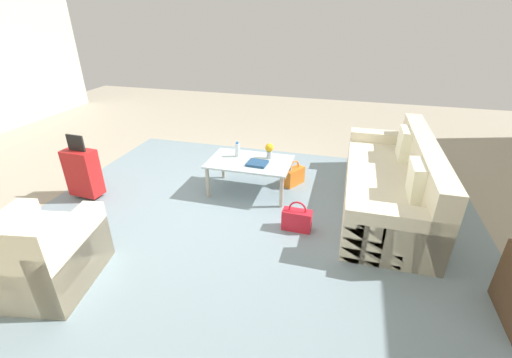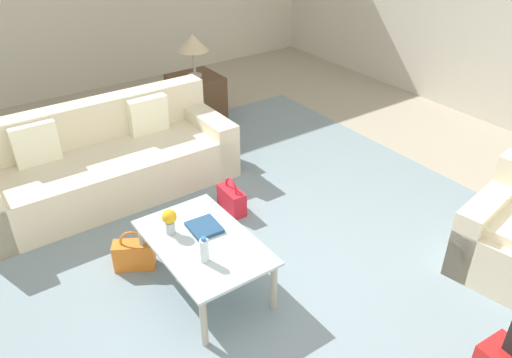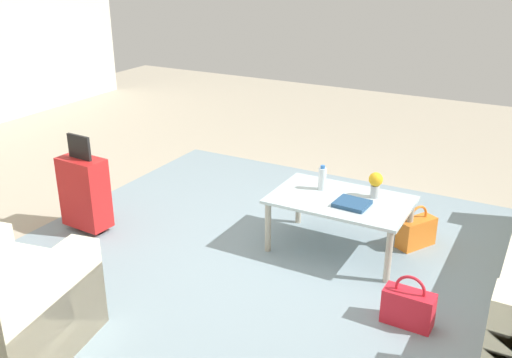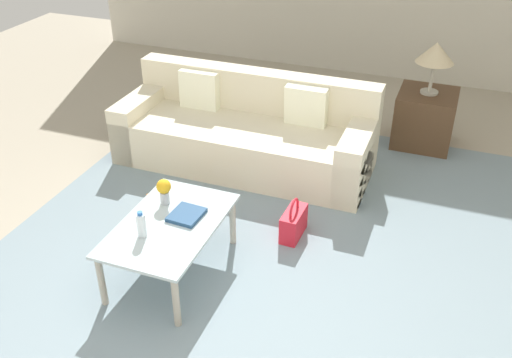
# 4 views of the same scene
# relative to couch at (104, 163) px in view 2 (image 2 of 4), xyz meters

# --- Properties ---
(ground_plane) EXTENTS (12.00, 12.00, 0.00)m
(ground_plane) POSITION_rel_couch_xyz_m (2.20, 0.60, -0.30)
(ground_plane) COLOR #A89E89
(area_rug) EXTENTS (5.20, 4.40, 0.01)m
(area_rug) POSITION_rel_couch_xyz_m (1.60, 0.80, -0.29)
(area_rug) COLOR gray
(area_rug) RESTS_ON ground
(couch) EXTENTS (0.94, 2.47, 0.86)m
(couch) POSITION_rel_couch_xyz_m (0.00, 0.00, 0.00)
(couch) COLOR beige
(couch) RESTS_ON ground
(coffee_table) EXTENTS (1.06, 0.68, 0.45)m
(coffee_table) POSITION_rel_couch_xyz_m (1.80, 0.10, 0.10)
(coffee_table) COLOR silver
(coffee_table) RESTS_ON ground
(water_bottle) EXTENTS (0.06, 0.06, 0.20)m
(water_bottle) POSITION_rel_couch_xyz_m (2.00, 0.00, 0.25)
(water_bottle) COLOR silver
(water_bottle) RESTS_ON coffee_table
(coffee_table_book) EXTENTS (0.26, 0.23, 0.03)m
(coffee_table_book) POSITION_rel_couch_xyz_m (1.68, 0.18, 0.17)
(coffee_table_book) COLOR navy
(coffee_table_book) RESTS_ON coffee_table
(flower_vase) EXTENTS (0.11, 0.11, 0.21)m
(flower_vase) POSITION_rel_couch_xyz_m (1.58, -0.05, 0.27)
(flower_vase) COLOR #B2B7BC
(flower_vase) RESTS_ON coffee_table
(side_table) EXTENTS (0.59, 0.59, 0.57)m
(side_table) POSITION_rel_couch_xyz_m (-1.00, 1.60, -0.01)
(side_table) COLOR #513823
(side_table) RESTS_ON ground
(table_lamp) EXTENTS (0.38, 0.38, 0.53)m
(table_lamp) POSITION_rel_couch_xyz_m (-1.00, 1.60, 0.69)
(table_lamp) COLOR #ADA899
(table_lamp) RESTS_ON side_table
(handbag_red) EXTENTS (0.32, 0.15, 0.36)m
(handbag_red) POSITION_rel_couch_xyz_m (1.05, 0.82, -0.17)
(handbag_red) COLOR red
(handbag_red) RESTS_ON ground
(handbag_orange) EXTENTS (0.28, 0.35, 0.36)m
(handbag_orange) POSITION_rel_couch_xyz_m (1.27, -0.26, -0.17)
(handbag_orange) COLOR orange
(handbag_orange) RESTS_ON ground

